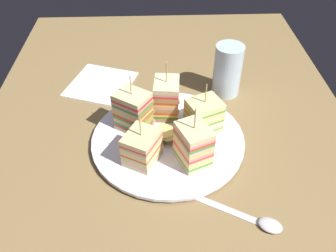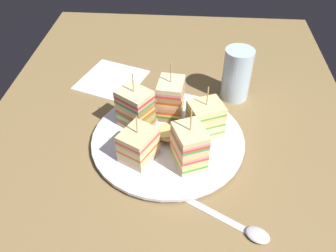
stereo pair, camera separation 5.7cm
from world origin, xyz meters
The scene contains 11 objects.
ground_plane centered at (0.00, 0.00, -0.90)cm, with size 115.51×77.67×1.80cm, color olive.
plate centered at (0.00, 0.00, 0.76)cm, with size 29.79×29.79×1.26cm.
sandwich_wedge_0 centered at (5.56, -4.85, 4.32)cm, with size 7.97×7.55×9.72cm.
sandwich_wedge_1 centered at (6.08, 4.20, 5.18)cm, with size 7.68×6.97×12.10cm.
sandwich_wedge_2 centered at (-2.23, 7.02, 4.65)cm, with size 7.26×7.80×10.83cm.
sandwich_wedge_3 centered at (-7.37, 0.49, 5.24)cm, with size 6.70×5.50×12.41cm.
sandwich_wedge_4 centered at (-3.22, -6.64, 5.42)cm, with size 7.54×7.92×12.37cm.
chip_pile centered at (0.01, -0.57, 2.34)cm, with size 6.45×5.61×2.13cm.
spoon centered at (18.73, 13.51, 0.40)cm, with size 9.36×14.67×1.00cm.
napkin centered at (-20.33, -15.31, 0.25)cm, with size 14.21×13.90×0.50cm, color white.
drinking_glass centered at (-16.24, 13.88, 5.02)cm, with size 6.27×6.27×11.81cm.
Camera 2 is at (49.46, 3.72, 48.79)cm, focal length 37.60 mm.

